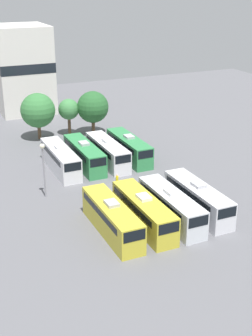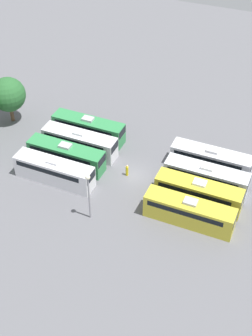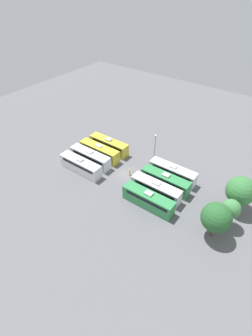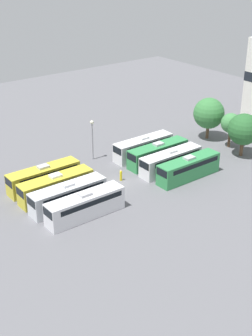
# 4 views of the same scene
# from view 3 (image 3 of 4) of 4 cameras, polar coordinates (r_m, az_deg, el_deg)

# --- Properties ---
(ground_plane) EXTENTS (125.60, 125.60, 0.00)m
(ground_plane) POSITION_cam_3_polar(r_m,az_deg,el_deg) (60.03, -0.03, -1.40)
(ground_plane) COLOR slate
(bus_0) EXTENTS (2.58, 10.82, 3.51)m
(bus_0) POSITION_cam_3_polar(r_m,az_deg,el_deg) (67.01, -3.73, 5.05)
(bus_0) COLOR gold
(bus_0) RESTS_ON ground_plane
(bus_1) EXTENTS (2.58, 10.82, 3.51)m
(bus_1) POSITION_cam_3_polar(r_m,az_deg,el_deg) (64.83, -5.78, 3.67)
(bus_1) COLOR gold
(bus_1) RESTS_ON ground_plane
(bus_2) EXTENTS (2.58, 10.82, 3.51)m
(bus_2) POSITION_cam_3_polar(r_m,az_deg,el_deg) (62.97, -7.76, 2.33)
(bus_2) COLOR silver
(bus_2) RESTS_ON ground_plane
(bus_3) EXTENTS (2.58, 10.82, 3.51)m
(bus_3) POSITION_cam_3_polar(r_m,az_deg,el_deg) (60.78, -9.81, 0.59)
(bus_3) COLOR silver
(bus_3) RESTS_ON ground_plane
(bus_4) EXTENTS (2.58, 10.82, 3.51)m
(bus_4) POSITION_cam_3_polar(r_m,az_deg,el_deg) (58.81, 10.14, -0.92)
(bus_4) COLOR white
(bus_4) RESTS_ON ground_plane
(bus_5) EXTENTS (2.58, 10.82, 3.51)m
(bus_5) POSITION_cam_3_polar(r_m,az_deg,el_deg) (56.31, 8.59, -2.77)
(bus_5) COLOR #338C4C
(bus_5) RESTS_ON ground_plane
(bus_6) EXTENTS (2.58, 10.82, 3.51)m
(bus_6) POSITION_cam_3_polar(r_m,az_deg,el_deg) (54.15, 6.56, -4.53)
(bus_6) COLOR silver
(bus_6) RESTS_ON ground_plane
(bus_7) EXTENTS (2.58, 10.82, 3.51)m
(bus_7) POSITION_cam_3_polar(r_m,az_deg,el_deg) (51.79, 4.90, -6.82)
(bus_7) COLOR #338C4C
(bus_7) RESTS_ON ground_plane
(worker_person) EXTENTS (0.36, 0.36, 1.73)m
(worker_person) POSITION_cam_3_polar(r_m,az_deg,el_deg) (59.34, 0.80, -0.95)
(worker_person) COLOR gold
(worker_person) RESTS_ON ground_plane
(light_pole) EXTENTS (0.60, 0.60, 6.73)m
(light_pole) POSITION_cam_3_polar(r_m,az_deg,el_deg) (62.80, 6.39, 5.57)
(light_pole) COLOR gray
(light_pole) RESTS_ON ground_plane
(tree_0) EXTENTS (5.54, 5.54, 7.52)m
(tree_0) POSITION_cam_3_polar(r_m,az_deg,el_deg) (53.44, 23.72, -4.58)
(tree_0) COLOR brown
(tree_0) RESTS_ON ground_plane
(tree_1) EXTENTS (3.41, 3.41, 6.08)m
(tree_1) POSITION_cam_3_polar(r_m,az_deg,el_deg) (49.85, 21.87, -8.23)
(tree_1) COLOR brown
(tree_1) RESTS_ON ground_plane
(tree_2) EXTENTS (5.21, 5.21, 7.25)m
(tree_2) POSITION_cam_3_polar(r_m,az_deg,el_deg) (47.08, 19.05, -10.17)
(tree_2) COLOR brown
(tree_2) RESTS_ON ground_plane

